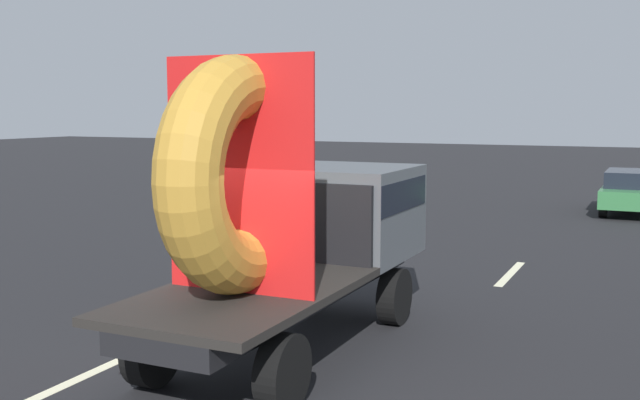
# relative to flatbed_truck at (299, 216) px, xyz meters

# --- Properties ---
(ground_plane) EXTENTS (120.00, 120.00, 0.00)m
(ground_plane) POSITION_rel_flatbed_truck_xyz_m (-0.23, -1.24, -1.76)
(ground_plane) COLOR black
(flatbed_truck) EXTENTS (2.02, 5.61, 3.77)m
(flatbed_truck) POSITION_rel_flatbed_truck_xyz_m (0.00, 0.00, 0.00)
(flatbed_truck) COLOR black
(flatbed_truck) RESTS_ON ground_plane
(distant_sedan) EXTENTS (1.73, 4.04, 1.32)m
(distant_sedan) POSITION_rel_flatbed_truck_xyz_m (3.53, 15.67, -1.05)
(distant_sedan) COLOR black
(distant_sedan) RESTS_ON ground_plane
(lane_dash_left_near) EXTENTS (0.16, 2.31, 0.01)m
(lane_dash_left_near) POSITION_rel_flatbed_truck_xyz_m (-1.76, -2.33, -1.75)
(lane_dash_left_near) COLOR beige
(lane_dash_left_near) RESTS_ON ground_plane
(lane_dash_left_far) EXTENTS (0.16, 2.54, 0.01)m
(lane_dash_left_far) POSITION_rel_flatbed_truck_xyz_m (-1.76, 5.82, -1.75)
(lane_dash_left_far) COLOR beige
(lane_dash_left_far) RESTS_ON ground_plane
(lane_dash_right_far) EXTENTS (0.16, 2.33, 0.01)m
(lane_dash_right_far) POSITION_rel_flatbed_truck_xyz_m (1.76, 5.58, -1.75)
(lane_dash_right_far) COLOR beige
(lane_dash_right_far) RESTS_ON ground_plane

